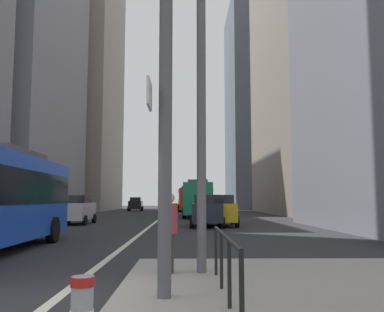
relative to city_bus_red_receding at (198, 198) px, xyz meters
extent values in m
plane|color=#28282B|center=(-3.35, -12.84, -1.84)|extent=(160.00, 160.00, 0.00)
cube|color=beige|center=(-3.35, -2.84, -1.83)|extent=(0.20, 80.00, 0.01)
cube|color=gray|center=(-19.35, 3.37, 14.90)|extent=(10.92, 19.12, 33.46)
cube|color=gray|center=(-19.35, 25.39, 19.77)|extent=(13.82, 19.23, 43.20)
cube|color=gray|center=(13.65, 7.75, 20.20)|extent=(10.25, 25.09, 44.08)
cube|color=slate|center=(13.65, 34.14, 16.66)|extent=(13.64, 17.45, 37.00)
cube|color=#4C4C51|center=(-7.48, -25.26, 1.41)|extent=(1.85, 3.93, 0.30)
cylinder|color=black|center=(-6.32, -23.39, -1.34)|extent=(0.32, 1.01, 1.00)
cube|color=#198456|center=(0.00, 0.03, -0.11)|extent=(2.73, 10.73, 2.75)
cube|color=black|center=(0.00, 0.03, 0.23)|extent=(2.77, 10.52, 1.10)
cube|color=#4C4C51|center=(-0.03, -1.57, 1.41)|extent=(1.83, 3.88, 0.30)
cylinder|color=black|center=(-1.12, 3.47, -1.34)|extent=(0.32, 1.01, 1.00)
cylinder|color=black|center=(1.27, 3.42, -1.34)|extent=(0.32, 1.01, 1.00)
cylinder|color=black|center=(-1.27, -3.36, -1.34)|extent=(0.32, 1.01, 1.00)
cylinder|color=black|center=(1.13, -3.41, -1.34)|extent=(0.32, 1.01, 1.00)
cube|color=red|center=(-0.84, 18.63, -0.11)|extent=(2.84, 11.70, 2.75)
cube|color=black|center=(-0.84, 18.63, 0.23)|extent=(2.87, 11.47, 1.10)
cube|color=#4C4C51|center=(-0.79, 16.89, 1.41)|extent=(1.87, 4.24, 0.30)
cylinder|color=black|center=(-2.15, 22.32, -1.34)|extent=(0.33, 1.01, 1.00)
cylinder|color=black|center=(0.25, 22.39, -1.34)|extent=(0.33, 1.01, 1.00)
cylinder|color=black|center=(-1.93, 14.87, -1.34)|extent=(0.33, 1.01, 1.00)
cylinder|color=black|center=(0.46, 14.94, -1.34)|extent=(0.33, 1.01, 1.00)
cube|color=black|center=(-8.27, 19.95, -0.97)|extent=(1.92, 4.08, 1.10)
cube|color=black|center=(-8.27, 20.10, -0.16)|extent=(1.57, 2.22, 0.52)
cylinder|color=black|center=(-7.31, 18.61, -1.52)|extent=(0.24, 0.65, 0.64)
cylinder|color=black|center=(-9.13, 18.55, -1.52)|extent=(0.24, 0.65, 0.64)
cylinder|color=black|center=(-7.41, 21.35, -1.52)|extent=(0.24, 0.65, 0.64)
cylinder|color=black|center=(-9.23, 21.28, -1.52)|extent=(0.24, 0.65, 0.64)
cube|color=#232838|center=(0.12, -14.01, -0.97)|extent=(1.86, 4.57, 1.10)
cube|color=black|center=(0.12, -14.16, -0.16)|extent=(1.54, 2.48, 0.52)
cylinder|color=black|center=(-0.76, -12.45, -1.52)|extent=(0.23, 0.64, 0.64)
cylinder|color=black|center=(1.06, -12.49, -1.52)|extent=(0.23, 0.64, 0.64)
cylinder|color=black|center=(-0.81, -15.54, -1.52)|extent=(0.23, 0.64, 0.64)
cylinder|color=black|center=(1.01, -15.57, -1.52)|extent=(0.23, 0.64, 0.64)
cube|color=gold|center=(1.04, -13.38, -0.97)|extent=(1.87, 4.52, 1.10)
cube|color=black|center=(1.03, -13.53, -0.16)|extent=(1.55, 2.45, 0.52)
cylinder|color=black|center=(0.16, -11.84, -1.52)|extent=(0.23, 0.64, 0.64)
cylinder|color=black|center=(1.98, -11.88, -1.52)|extent=(0.23, 0.64, 0.64)
cylinder|color=black|center=(0.10, -14.89, -1.52)|extent=(0.23, 0.64, 0.64)
cylinder|color=black|center=(1.92, -14.93, -1.52)|extent=(0.23, 0.64, 0.64)
cube|color=silver|center=(-8.55, -11.37, -0.97)|extent=(1.82, 4.23, 1.10)
cube|color=black|center=(-8.55, -11.22, -0.16)|extent=(1.52, 2.29, 0.52)
cylinder|color=black|center=(-7.62, -12.79, -1.52)|extent=(0.23, 0.64, 0.64)
cylinder|color=black|center=(-9.44, -12.81, -1.52)|extent=(0.23, 0.64, 0.64)
cylinder|color=black|center=(-7.65, -9.93, -1.52)|extent=(0.23, 0.64, 0.64)
cylinder|color=black|center=(-9.47, -9.94, -1.52)|extent=(0.23, 0.64, 0.64)
cylinder|color=#515156|center=(-1.51, -33.10, 1.31)|extent=(0.22, 0.22, 6.00)
cube|color=white|center=(-1.76, -33.28, 1.51)|extent=(0.04, 0.60, 0.44)
cylinder|color=#56565B|center=(-0.84, -30.89, 2.31)|extent=(0.20, 0.20, 8.00)
cylinder|color=#B21E19|center=(-2.02, -36.29, -0.82)|extent=(0.20, 0.20, 0.08)
cylinder|color=black|center=(-0.55, -35.04, -1.21)|extent=(0.06, 0.06, 0.95)
cylinder|color=black|center=(-0.55, -33.75, -1.21)|extent=(0.06, 0.06, 0.95)
cylinder|color=black|center=(-0.55, -32.46, -1.21)|extent=(0.06, 0.06, 0.95)
cylinder|color=black|center=(-0.55, -31.17, -1.21)|extent=(0.06, 0.06, 0.95)
cylinder|color=black|center=(-0.55, -33.11, -0.74)|extent=(0.06, 3.87, 0.06)
cylinder|color=#423D38|center=(-1.49, -30.94, -1.28)|extent=(0.15, 0.15, 0.81)
cylinder|color=#423D38|center=(-1.54, -31.09, -1.28)|extent=(0.15, 0.15, 0.81)
cube|color=#B73D42|center=(-1.52, -31.02, -0.56)|extent=(0.34, 0.43, 0.63)
sphere|color=tan|center=(-1.52, -31.02, -0.13)|extent=(0.22, 0.22, 0.22)
camera|label=1|loc=(-1.19, -39.76, -0.15)|focal=38.79mm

